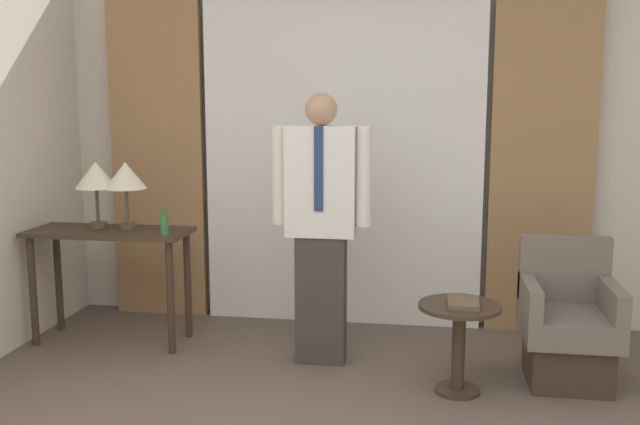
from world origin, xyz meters
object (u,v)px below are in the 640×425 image
at_px(table_lamp_left, 96,177).
at_px(table_lamp_right, 126,178).
at_px(desk, 110,251).
at_px(book, 463,303).
at_px(bottle_near_edge, 164,224).
at_px(armchair, 567,328).
at_px(side_table, 459,333).
at_px(person, 321,219).

xyz_separation_m(table_lamp_left, table_lamp_right, (0.22, 0.00, 0.00)).
xyz_separation_m(desk, book, (2.39, -0.54, -0.10)).
xyz_separation_m(table_lamp_right, bottle_near_edge, (0.34, -0.19, -0.28)).
xyz_separation_m(armchair, side_table, (-0.65, -0.28, 0.03)).
xyz_separation_m(desk, table_lamp_right, (0.11, 0.07, 0.51)).
relative_size(table_lamp_right, armchair, 0.54).
bearing_deg(person, bottle_near_edge, 177.86).
relative_size(person, book, 7.13).
bearing_deg(armchair, table_lamp_right, 173.89).
distance_m(table_lamp_left, book, 2.64).
xyz_separation_m(bottle_near_edge, book, (1.94, -0.42, -0.33)).
height_order(armchair, side_table, armchair).
bearing_deg(table_lamp_right, book, -14.98).
relative_size(bottle_near_edge, armchair, 0.21).
distance_m(table_lamp_right, side_table, 2.47).
xyz_separation_m(desk, side_table, (2.37, -0.53, -0.29)).
bearing_deg(bottle_near_edge, table_lamp_right, 151.42).
height_order(bottle_near_edge, person, person).
bearing_deg(person, desk, 173.96).
height_order(bottle_near_edge, book, bottle_near_edge).
bearing_deg(desk, armchair, -4.66).
height_order(table_lamp_left, table_lamp_right, same).
relative_size(table_lamp_left, person, 0.27).
xyz_separation_m(bottle_near_edge, armchair, (2.57, -0.13, -0.54)).
relative_size(desk, armchair, 1.30).
distance_m(side_table, book, 0.19).
distance_m(table_lamp_left, armchair, 3.25).
bearing_deg(table_lamp_right, desk, -148.99).
height_order(table_lamp_right, book, table_lamp_right).
relative_size(bottle_near_edge, book, 0.75).
bearing_deg(table_lamp_right, armchair, -6.11).
bearing_deg(table_lamp_right, bottle_near_edge, -28.58).
height_order(table_lamp_left, person, person).
distance_m(table_lamp_right, bottle_near_edge, 0.48).
relative_size(desk, book, 4.57).
distance_m(person, armchair, 1.64).
height_order(table_lamp_left, side_table, table_lamp_left).
height_order(table_lamp_right, person, person).
height_order(table_lamp_left, book, table_lamp_left).
distance_m(person, book, 1.04).
xyz_separation_m(armchair, book, (-0.63, -0.30, 0.21)).
relative_size(armchair, book, 3.51).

